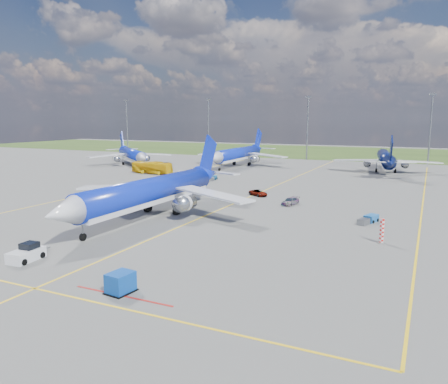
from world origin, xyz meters
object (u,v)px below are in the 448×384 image
at_px(bg_jet_nw, 132,165).
at_px(bg_jet_n, 385,171).
at_px(service_car_b, 258,193).
at_px(service_car_c, 290,201).
at_px(pushback_tug, 27,253).
at_px(baggage_tug_c, 213,178).
at_px(service_car_a, 183,181).
at_px(baggage_tug_w, 368,219).
at_px(main_airliner, 152,217).
at_px(bg_jet_nnw, 238,166).
at_px(warning_post, 382,231).
at_px(uld_container, 121,282).
at_px(apron_bus, 152,168).

height_order(bg_jet_nw, bg_jet_n, bg_jet_n).
distance_m(service_car_b, service_car_c, 10.08).
distance_m(pushback_tug, service_car_c, 43.94).
relative_size(bg_jet_n, baggage_tug_c, 9.07).
relative_size(bg_jet_nw, service_car_a, 9.56).
xyz_separation_m(baggage_tug_w, baggage_tug_c, (-40.03, 29.97, -0.04)).
xyz_separation_m(service_car_a, service_car_c, (29.04, -12.79, -0.06)).
relative_size(baggage_tug_w, baggage_tug_c, 1.08).
height_order(bg_jet_n, main_airliner, main_airliner).
xyz_separation_m(bg_jet_nnw, service_car_b, (24.73, -47.22, 0.58)).
distance_m(service_car_c, baggage_tug_w, 16.09).
bearing_deg(service_car_c, warning_post, -35.06).
relative_size(main_airliner, baggage_tug_w, 9.17).
bearing_deg(service_car_b, baggage_tug_c, 81.63).
relative_size(pushback_tug, baggage_tug_w, 1.13).
distance_m(bg_jet_nnw, uld_container, 101.47).
bearing_deg(service_car_a, service_car_c, -33.81).
bearing_deg(service_car_b, apron_bus, 96.16).
xyz_separation_m(main_airliner, apron_bus, (-30.11, 43.87, 1.64)).
relative_size(bg_jet_nw, apron_bus, 3.26).
relative_size(main_airliner, pushback_tug, 8.08).
relative_size(bg_jet_nw, pushback_tug, 7.10).
bearing_deg(warning_post, bg_jet_nw, 144.02).
height_order(bg_jet_n, apron_bus, bg_jet_n).
relative_size(uld_container, service_car_b, 0.52).
bearing_deg(service_car_b, service_car_c, -92.32).
height_order(bg_jet_nnw, pushback_tug, bg_jet_nnw).
bearing_deg(apron_bus, bg_jet_nw, 52.32).
distance_m(warning_post, bg_jet_nw, 100.41).
distance_m(main_airliner, service_car_a, 33.38).
bearing_deg(service_car_c, bg_jet_nw, 159.74).
relative_size(bg_jet_n, pushback_tug, 7.39).
height_order(bg_jet_nw, main_airliner, main_airliner).
relative_size(apron_bus, baggage_tug_w, 2.48).
bearing_deg(main_airliner, apron_bus, 124.50).
bearing_deg(bg_jet_n, pushback_tug, 66.45).
bearing_deg(service_car_c, service_car_a, 168.36).
distance_m(service_car_a, service_car_c, 31.73).
relative_size(apron_bus, service_car_b, 2.80).
distance_m(service_car_a, baggage_tug_c, 9.70).
distance_m(bg_jet_n, apron_bus, 65.18).
height_order(bg_jet_nnw, baggage_tug_c, bg_jet_nnw).
bearing_deg(bg_jet_nw, warning_post, -84.47).
relative_size(bg_jet_nw, bg_jet_n, 0.96).
relative_size(service_car_a, service_car_c, 0.94).
height_order(main_airliner, apron_bus, main_airliner).
relative_size(bg_jet_n, main_airliner, 0.92).
distance_m(warning_post, main_airliner, 33.09).
xyz_separation_m(service_car_c, baggage_tug_c, (-26.05, 22.01, -0.17)).
xyz_separation_m(warning_post, baggage_tug_w, (-2.75, 10.11, -1.02)).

